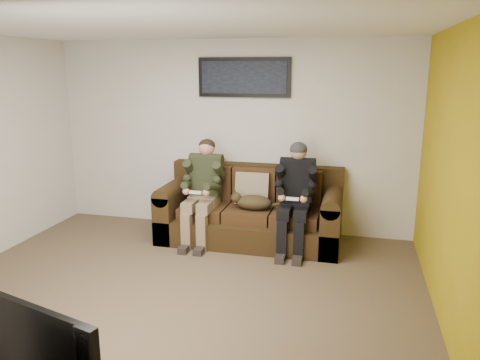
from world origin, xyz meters
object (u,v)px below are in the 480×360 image
(framed_poster, at_px, (244,77))
(person_right, at_px, (296,190))
(person_left, at_px, (203,185))
(cat, at_px, (252,202))
(television, at_px, (46,344))
(sofa, at_px, (252,212))

(framed_poster, bearing_deg, person_right, -35.82)
(framed_poster, bearing_deg, person_left, -124.72)
(person_left, xyz_separation_m, person_right, (1.20, 0.00, 0.00))
(person_left, distance_m, framed_poster, 1.52)
(cat, bearing_deg, television, -96.12)
(person_left, bearing_deg, cat, -0.33)
(sofa, bearing_deg, framed_poster, 117.58)
(cat, relative_size, television, 0.63)
(person_right, relative_size, framed_poster, 1.06)
(person_right, height_order, framed_poster, framed_poster)
(person_right, relative_size, television, 1.27)
(person_left, distance_m, person_right, 1.20)
(person_right, relative_size, cat, 2.02)
(sofa, xyz_separation_m, television, (-0.34, -3.78, 0.36))
(sofa, xyz_separation_m, person_right, (0.60, -0.20, 0.39))
(person_right, distance_m, framed_poster, 1.67)
(person_right, bearing_deg, framed_poster, 144.18)
(person_left, bearing_deg, person_right, 0.02)
(cat, xyz_separation_m, television, (-0.38, -3.58, 0.16))
(person_right, xyz_separation_m, television, (-0.94, -3.59, -0.03))
(person_right, distance_m, television, 3.71)
(person_left, height_order, cat, person_left)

